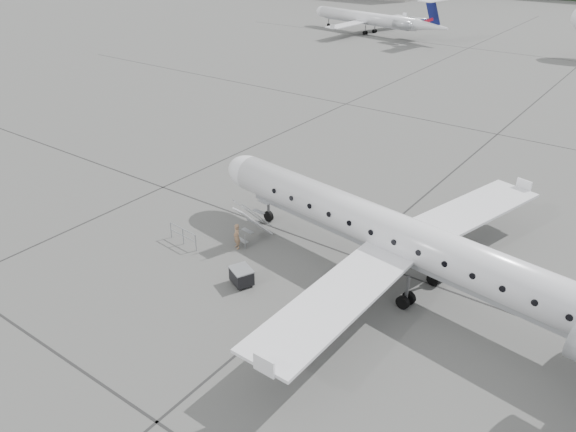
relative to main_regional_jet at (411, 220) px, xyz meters
The scene contains 7 objects.
ground 5.41m from the main_regional_jet, 58.79° to the right, with size 320.00×320.00×0.00m, color slate.
main_regional_jet is the anchor object (origin of this frame).
airstair 9.39m from the main_regional_jet, behind, with size 0.85×2.21×2.34m, color white, non-canonical shape.
passenger 9.88m from the main_regional_jet, 166.70° to the right, with size 0.54×0.36×1.49m, color #977152.
safety_railing 12.86m from the main_regional_jet, 162.99° to the right, with size 2.20×0.08×1.00m, color #92959A, non-canonical shape.
baggage_cart 8.78m from the main_regional_jet, 144.62° to the right, with size 1.13×0.91×0.98m, color black, non-canonical shape.
bg_regional_left 71.39m from the main_regional_jet, 120.73° to the left, with size 24.65×17.75×6.47m, color white, non-canonical shape.
Camera 1 is at (7.09, -18.96, 16.37)m, focal length 35.00 mm.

